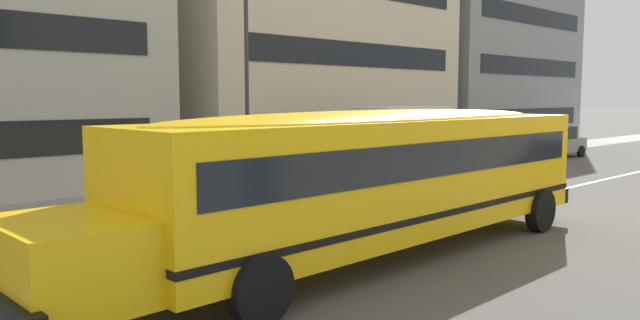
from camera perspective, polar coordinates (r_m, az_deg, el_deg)
The scene contains 9 objects.
ground_plane at distance 14.28m, azimuth 4.50°, elevation -6.88°, with size 400.00×400.00×0.00m, color #54514F.
sidewalk_far at distance 20.70m, azimuth -12.88°, elevation -3.02°, with size 120.00×3.00×0.01m, color gray.
lane_centreline at distance 14.28m, azimuth 4.50°, elevation -6.87°, with size 110.00×0.16×0.01m, color silver.
school_bus at distance 11.99m, azimuth 5.38°, elevation -0.95°, with size 13.06×3.10×2.91m.
parked_car_grey_under_tree at distance 34.46m, azimuth 21.08°, elevation 1.63°, with size 3.98×2.03×1.64m.
box_truck at distance 24.06m, azimuth 8.48°, elevation 1.97°, with size 6.13×2.66×2.82m.
street_lamp at distance 21.14m, azimuth -6.91°, elevation 8.99°, with size 0.44×0.44×6.80m.
apartment_block_far_centre at distance 33.03m, azimuth -4.37°, elevation 11.93°, with size 15.65×12.72×13.30m.
apartment_block_far_right at distance 44.14m, azimuth 13.82°, elevation 10.24°, with size 14.67×9.60×13.30m.
Camera 1 is at (-10.35, -9.32, 3.14)m, focal length 34.08 mm.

